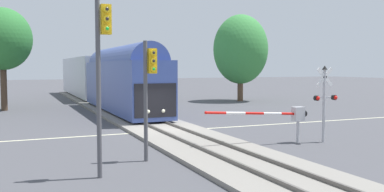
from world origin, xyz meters
name	(u,v)px	position (x,y,z in m)	size (l,w,h in m)	color
ground_plane	(166,131)	(0.00, 0.00, 0.00)	(220.00, 220.00, 0.00)	#47474C
road_centre_stripe	(166,131)	(0.00, 0.00, 0.00)	(44.00, 0.20, 0.01)	beige
railway_track	(166,130)	(0.00, 0.00, 0.10)	(4.40, 80.00, 0.32)	gray
commuter_train	(100,77)	(0.00, 20.03, 2.79)	(3.04, 39.31, 5.16)	#384C93
crossing_gate_near	(288,115)	(4.24, -6.11, 1.42)	(5.68, 0.40, 1.80)	#B7B7BC
crossing_signal_mast	(325,96)	(6.10, -6.57, 2.36)	(1.36, 0.44, 3.86)	#B2B2B7
traffic_signal_near_left	(102,57)	(-5.41, -8.97, 4.12)	(0.53, 0.38, 6.18)	#4C4C51
traffic_signal_median	(149,81)	(-3.20, -7.13, 3.24)	(0.53, 0.38, 4.82)	#4C4C51
maple_right_background	(241,49)	(14.93, 17.40, 5.73)	(6.02, 6.02, 9.55)	brown
oak_behind_train	(2,39)	(-9.00, 16.50, 6.17)	(4.94, 4.94, 8.89)	#4C3828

